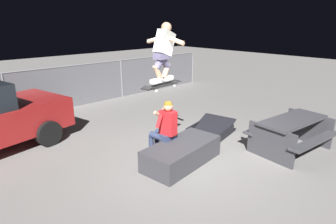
# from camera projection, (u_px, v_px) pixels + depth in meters

# --- Properties ---
(ground_plane) EXTENTS (40.00, 40.00, 0.00)m
(ground_plane) POSITION_uv_depth(u_px,v_px,m) (187.00, 159.00, 6.07)
(ground_plane) COLOR slate
(ledge_box_main) EXTENTS (1.80, 0.99, 0.44)m
(ledge_box_main) POSITION_uv_depth(u_px,v_px,m) (182.00, 153.00, 5.84)
(ledge_box_main) COLOR #38383D
(ledge_box_main) RESTS_ON ground
(person_sitting_on_ledge) EXTENTS (0.60, 0.77, 1.28)m
(person_sitting_on_ledge) POSITION_uv_depth(u_px,v_px,m) (164.00, 127.00, 5.95)
(person_sitting_on_ledge) COLOR #2D3856
(person_sitting_on_ledge) RESTS_ON ground
(skateboard) EXTENTS (1.04, 0.35, 0.13)m
(skateboard) POSITION_uv_depth(u_px,v_px,m) (162.00, 85.00, 5.65)
(skateboard) COLOR black
(skater_airborne) EXTENTS (0.63, 0.89, 1.12)m
(skater_airborne) POSITION_uv_depth(u_px,v_px,m) (164.00, 50.00, 5.48)
(skater_airborne) COLOR white
(kicker_ramp) EXTENTS (1.45, 1.16, 0.44)m
(kicker_ramp) POSITION_uv_depth(u_px,v_px,m) (210.00, 132.00, 7.37)
(kicker_ramp) COLOR black
(kicker_ramp) RESTS_ON ground
(picnic_table_back) EXTENTS (1.84, 1.52, 0.75)m
(picnic_table_back) POSITION_uv_depth(u_px,v_px,m) (292.00, 129.00, 6.34)
(picnic_table_back) COLOR #38383D
(picnic_table_back) RESTS_ON ground
(fence_back) EXTENTS (12.05, 0.05, 1.41)m
(fence_back) POSITION_uv_depth(u_px,v_px,m) (71.00, 85.00, 9.52)
(fence_back) COLOR slate
(fence_back) RESTS_ON ground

